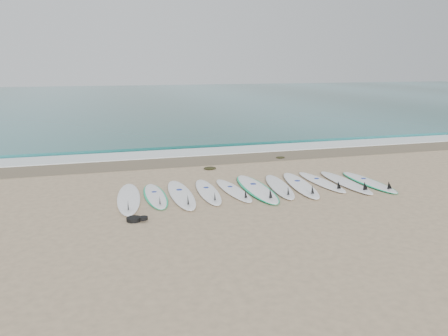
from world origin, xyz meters
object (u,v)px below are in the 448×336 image
object	(u,v)px
surfboard_10	(369,182)
leash_coil	(136,219)
surfboard_5	(257,189)
surfboard_0	(129,199)

from	to	relation	value
surfboard_10	leash_coil	distance (m)	6.83
surfboard_5	leash_coil	bearing A→B (deg)	-154.76
surfboard_10	surfboard_0	bearing A→B (deg)	176.10
leash_coil	surfboard_0	bearing A→B (deg)	91.88
surfboard_5	leash_coil	world-z (taller)	surfboard_5
surfboard_10	leash_coil	xyz separation A→B (m)	(-6.71, -1.26, 0.00)
surfboard_0	surfboard_10	xyz separation A→B (m)	(6.76, -0.26, -0.01)
surfboard_5	surfboard_10	world-z (taller)	surfboard_5
leash_coil	surfboard_5	bearing A→B (deg)	23.92
surfboard_0	surfboard_5	distance (m)	3.42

